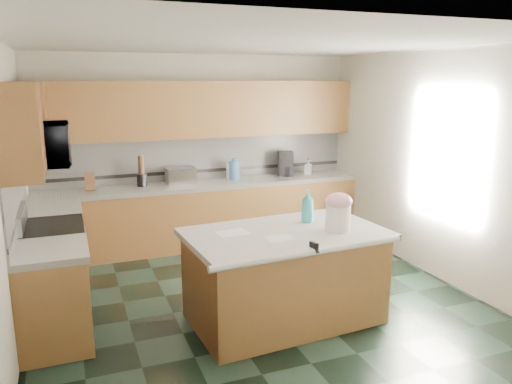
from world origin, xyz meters
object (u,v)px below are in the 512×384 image
island_top (285,234)px  toaster_oven (181,176)px  soap_bottle_island (308,206)px  treat_jar (338,218)px  knife_block (90,182)px  island_base (285,279)px  coffee_maker (286,164)px

island_top → toaster_oven: 2.62m
soap_bottle_island → treat_jar: bearing=-59.9°
soap_bottle_island → knife_block: bearing=139.4°
island_top → knife_block: (-1.65, 2.58, 0.14)m
island_base → island_top: bearing=-4.1°
island_base → treat_jar: bearing=-22.2°
treat_jar → island_top: bearing=138.0°
island_top → treat_jar: treat_jar is taller
island_base → knife_block: (-1.65, 2.58, 0.60)m
island_top → coffee_maker: coffee_maker is taller
island_base → toaster_oven: toaster_oven is taller
soap_bottle_island → knife_block: 3.10m
island_base → treat_jar: (0.48, -0.16, 0.62)m
treat_jar → knife_block: 3.47m
soap_bottle_island → knife_block: soap_bottle_island is taller
treat_jar → coffee_maker: 2.85m
island_base → island_top: size_ratio=0.95×
treat_jar → toaster_oven: size_ratio=0.64×
island_top → knife_block: bearing=118.6°
toaster_oven → island_base: bearing=-80.3°
toaster_oven → coffee_maker: size_ratio=1.07×
island_base → knife_block: knife_block is taller
island_top → treat_jar: (0.48, -0.16, 0.16)m
island_top → coffee_maker: size_ratio=5.13×
toaster_oven → treat_jar: bearing=-71.3°
soap_bottle_island → toaster_oven: soap_bottle_island is taller
knife_block → island_base: bearing=-56.1°
island_top → soap_bottle_island: soap_bottle_island is taller
treat_jar → toaster_oven: 2.89m
island_base → soap_bottle_island: bearing=27.4°
knife_block → coffee_maker: bearing=1.8°
knife_block → coffee_maker: 2.83m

